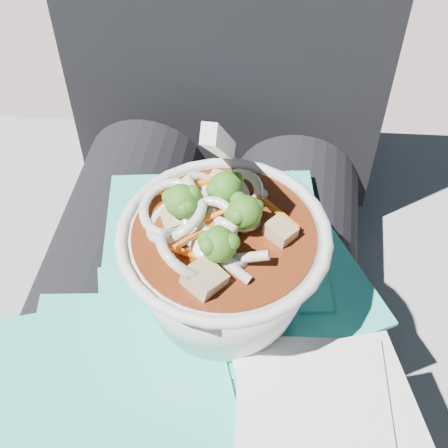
# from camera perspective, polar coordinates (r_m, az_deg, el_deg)

# --- Properties ---
(stone_ledge) EXTENTS (1.04, 0.58, 0.47)m
(stone_ledge) POSITION_cam_1_polar(r_m,az_deg,el_deg) (0.94, -0.90, -12.21)
(stone_ledge) COLOR gray
(stone_ledge) RESTS_ON ground
(lap) EXTENTS (0.32, 0.48, 0.14)m
(lap) POSITION_cam_1_polar(r_m,az_deg,el_deg) (0.60, -3.53, -10.77)
(lap) COLOR black
(lap) RESTS_ON stone_ledge
(person_body) EXTENTS (0.34, 0.94, 1.01)m
(person_body) POSITION_cam_1_polar(r_m,az_deg,el_deg) (0.63, -2.07, -2.57)
(person_body) COLOR black
(person_body) RESTS_ON ground
(plastic_bag) EXTENTS (0.35, 0.36, 0.01)m
(plastic_bag) POSITION_cam_1_polar(r_m,az_deg,el_deg) (0.53, -3.70, -8.11)
(plastic_bag) COLOR #2DBEAD
(plastic_bag) RESTS_ON lap
(napkins) EXTENTS (0.16, 0.16, 0.01)m
(napkins) POSITION_cam_1_polar(r_m,az_deg,el_deg) (0.48, 9.32, -16.85)
(napkins) COLOR silver
(napkins) RESTS_ON plastic_bag
(udon_bowl) EXTENTS (0.16, 0.16, 0.20)m
(udon_bowl) POSITION_cam_1_polar(r_m,az_deg,el_deg) (0.48, -0.15, -3.11)
(udon_bowl) COLOR silver
(udon_bowl) RESTS_ON plastic_bag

